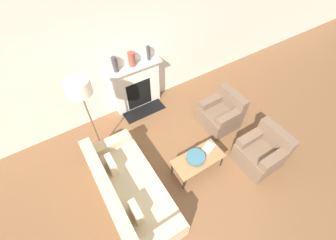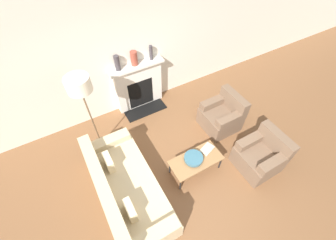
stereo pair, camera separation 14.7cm
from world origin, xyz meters
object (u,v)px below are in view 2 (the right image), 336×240
Objects in this scene: fireplace at (139,86)px; coffee_table at (196,161)px; couch at (126,189)px; armchair_near at (261,156)px; mantel_vase_left at (117,63)px; mantel_vase_center_right at (151,53)px; mantel_vase_center_left at (134,58)px; book at (207,149)px; bowl at (194,158)px; floor_lamp at (81,92)px; armchair_far at (222,116)px.

fireplace is 1.24× the size of coffee_table.
couch is 2.55× the size of armchair_near.
fireplace is 0.88m from mantel_vase_left.
couch is (-1.25, -2.09, -0.29)m from fireplace.
fireplace reaches higher than coffee_table.
mantel_vase_center_left is at bearing 180.00° from mantel_vase_center_right.
armchair_near is at bearing -71.34° from mantel_vase_center_right.
coffee_table is at bearing -113.71° from armchair_near.
book is (0.46, -2.17, -0.19)m from fireplace.
mantel_vase_left is at bearing -21.92° from couch.
armchair_near is 2.36× the size of bowl.
book reaches higher than coffee_table.
floor_lamp reaches higher than couch.
floor_lamp reaches higher than armchair_near.
mantel_vase_center_right is (0.24, 2.27, 1.01)m from coffee_table.
couch is 2.66m from armchair_near.
coffee_table is 2.49m from mantel_vase_center_left.
coffee_table is at bearing 176.17° from book.
couch is 1.40m from coffee_table.
book is at bearing 9.69° from bowl.
floor_lamp is (-1.76, 1.44, 1.16)m from book.
mantel_vase_center_left is (1.28, 0.74, -0.20)m from floor_lamp.
book is at bearing -77.60° from mantel_vase_center_left.
mantel_vase_left is (-0.54, 2.27, 1.01)m from coffee_table.
armchair_far is 1.40m from bowl.
armchair_near is (1.32, -2.78, -0.26)m from fireplace.
fireplace is 2.27m from coffee_table.
bowl is at bearing -61.78° from armchair_far.
fireplace is at bearing -154.53° from armchair_near.
mantel_vase_left is at bearing 103.37° from coffee_table.
floor_lamp reaches higher than coffee_table.
coffee_table is at bearing -76.63° from mantel_vase_left.
floor_lamp is at bearing 121.27° from book.
couch is 6.02× the size of bowl.
couch is 2.14× the size of coffee_table.
floor_lamp reaches higher than armchair_far.
couch is 6.40× the size of mantel_vase_left.
armchair_near is at bearing -37.99° from floor_lamp.
armchair_near is 2.51× the size of mantel_vase_left.
fireplace is at bearing 82.47° from book.
floor_lamp is 5.86× the size of mantel_vase_center_left.
book is (0.37, 0.06, -0.04)m from bowl.
bowl is at bearing 170.23° from book.
bowl is 0.37m from book.
mantel_vase_center_right is at bearing 2.11° from fireplace.
fireplace is 0.77m from mantel_vase_center_left.
book is 2.53m from mantel_vase_left.
couch is at bearing -120.88° from fireplace.
armchair_far is 2.51× the size of mantel_vase_left.
armchair_far is 2.11m from mantel_vase_center_right.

